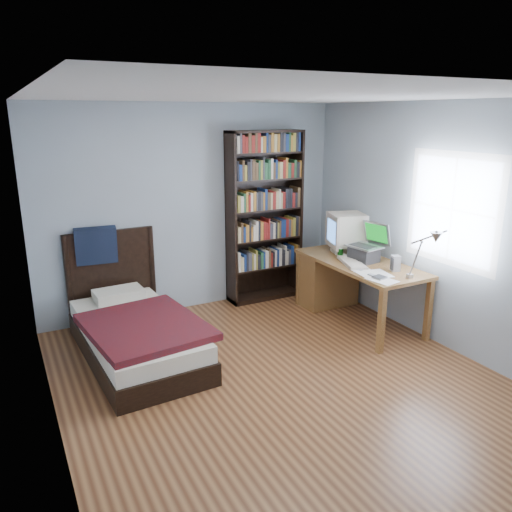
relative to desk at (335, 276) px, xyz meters
name	(u,v)px	position (x,y,z in m)	size (l,w,h in m)	color
room	(283,248)	(-1.48, -1.20, 0.83)	(4.20, 4.24, 2.50)	#5A311A
desk	(335,276)	(0.00, 0.00, 0.00)	(0.75, 1.64, 0.73)	brown
crt_monitor	(345,230)	(0.09, -0.04, 0.59)	(0.54, 0.49, 0.49)	beige
laptop	(365,251)	(0.06, -0.46, 0.43)	(0.41, 0.41, 0.45)	#2D2D30
desk_lamp	(432,242)	(-0.04, -1.52, 0.79)	(0.23, 0.50, 0.59)	#99999E
keyboard	(352,263)	(-0.15, -0.50, 0.33)	(0.20, 0.51, 0.04)	beige
speaker	(395,263)	(0.11, -0.91, 0.40)	(0.09, 0.09, 0.17)	gray
soda_can	(340,253)	(-0.11, -0.23, 0.37)	(0.06, 0.06, 0.11)	#07370F
mouse	(343,255)	(-0.05, -0.21, 0.33)	(0.07, 0.12, 0.04)	silver
phone_silver	(359,270)	(-0.24, -0.73, 0.32)	(0.04, 0.09, 0.02)	#B1B2B6
phone_grey	(372,275)	(-0.24, -0.95, 0.32)	(0.05, 0.10, 0.02)	gray
external_drive	(379,278)	(-0.23, -1.05, 0.32)	(0.12, 0.12, 0.02)	gray
bookshelf	(265,217)	(-0.60, 0.74, 0.68)	(0.98, 0.30, 2.18)	black
bed	(134,329)	(-2.55, -0.06, -0.16)	(1.15, 2.05, 1.16)	black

